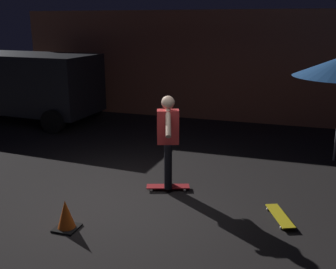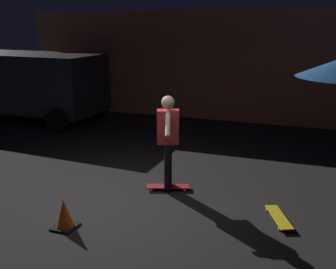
{
  "view_description": "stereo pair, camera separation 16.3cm",
  "coord_description": "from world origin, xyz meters",
  "px_view_note": "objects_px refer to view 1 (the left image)",
  "views": [
    {
      "loc": [
        2.47,
        -5.36,
        2.97
      ],
      "look_at": [
        0.45,
        0.92,
        1.05
      ],
      "focal_mm": 41.82,
      "sensor_mm": 36.0,
      "label": 1
    },
    {
      "loc": [
        2.63,
        -5.31,
        2.97
      ],
      "look_at": [
        0.45,
        0.92,
        1.05
      ],
      "focal_mm": 41.82,
      "sensor_mm": 36.0,
      "label": 2
    }
  ],
  "objects_px": {
    "skateboard_ridden": "(168,187)",
    "skater": "(168,135)",
    "parked_van": "(23,83)",
    "skateboard_spare": "(280,216)",
    "traffic_cone": "(66,216)"
  },
  "relations": [
    {
      "from": "parked_van",
      "to": "skater",
      "type": "height_order",
      "value": "parked_van"
    },
    {
      "from": "skater",
      "to": "traffic_cone",
      "type": "bearing_deg",
      "value": -118.94
    },
    {
      "from": "skateboard_ridden",
      "to": "traffic_cone",
      "type": "bearing_deg",
      "value": -118.94
    },
    {
      "from": "parked_van",
      "to": "traffic_cone",
      "type": "distance_m",
      "value": 7.37
    },
    {
      "from": "parked_van",
      "to": "traffic_cone",
      "type": "xyz_separation_m",
      "value": [
        4.83,
        -5.49,
        -0.95
      ]
    },
    {
      "from": "skateboard_spare",
      "to": "traffic_cone",
      "type": "distance_m",
      "value": 3.26
    },
    {
      "from": "skateboard_spare",
      "to": "traffic_cone",
      "type": "height_order",
      "value": "traffic_cone"
    },
    {
      "from": "parked_van",
      "to": "skateboard_spare",
      "type": "bearing_deg",
      "value": -28.3
    },
    {
      "from": "skateboard_ridden",
      "to": "skater",
      "type": "height_order",
      "value": "skater"
    },
    {
      "from": "skateboard_ridden",
      "to": "skateboard_spare",
      "type": "relative_size",
      "value": 1.01
    },
    {
      "from": "skateboard_spare",
      "to": "skater",
      "type": "xyz_separation_m",
      "value": [
        -2.0,
        0.53,
        0.98
      ]
    },
    {
      "from": "skateboard_ridden",
      "to": "skateboard_spare",
      "type": "bearing_deg",
      "value": -14.88
    },
    {
      "from": "skateboard_ridden",
      "to": "parked_van",
      "type": "bearing_deg",
      "value": 147.71
    },
    {
      "from": "traffic_cone",
      "to": "skateboard_ridden",
      "type": "bearing_deg",
      "value": 61.06
    },
    {
      "from": "skateboard_spare",
      "to": "traffic_cone",
      "type": "bearing_deg",
      "value": -156.97
    }
  ]
}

